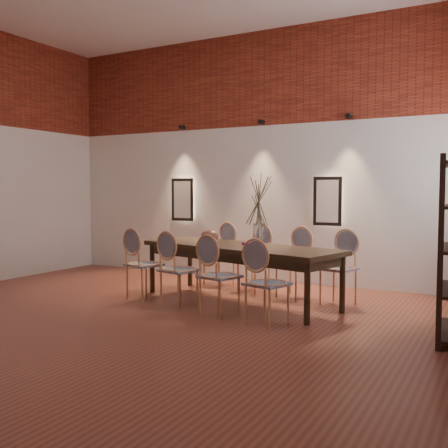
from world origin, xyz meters
The scene contains 21 objects.
floor centered at (0.00, 0.00, -0.01)m, with size 7.00×7.00×0.02m, color brown.
wall_back centered at (0.00, 3.55, 2.00)m, with size 7.00×0.10×4.00m, color silver.
brick_band_back centered at (0.00, 3.48, 3.25)m, with size 7.00×0.02×1.50m, color maroon.
niche_left centered at (-1.30, 3.45, 1.30)m, with size 0.36×0.06×0.66m, color #FFEAC6.
niche_right centered at (1.30, 3.45, 1.30)m, with size 0.36×0.06×0.66m, color #FFEAC6.
spot_fixture_left centered at (-1.30, 3.42, 2.55)m, with size 0.08×0.08×0.10m, color black.
spot_fixture_mid centered at (0.20, 3.42, 2.55)m, with size 0.08×0.08×0.10m, color black.
spot_fixture_right centered at (1.60, 3.42, 2.55)m, with size 0.08×0.08×0.10m, color black.
dining_table centered at (0.62, 1.81, 0.38)m, with size 2.81×0.90×0.75m, color #362314.
chair_near_a centered at (-0.59, 1.37, 0.47)m, with size 0.44×0.44×0.94m, color tan, non-canonical shape.
chair_near_b centered at (0.09, 1.19, 0.47)m, with size 0.44×0.44×0.94m, color tan, non-canonical shape.
chair_near_c centered at (0.77, 1.02, 0.47)m, with size 0.44×0.44×0.94m, color tan, non-canonical shape.
chair_near_d centered at (1.45, 0.84, 0.47)m, with size 0.44×0.44×0.94m, color tan, non-canonical shape.
chair_far_a centered at (-0.22, 2.78, 0.47)m, with size 0.44×0.44×0.94m, color tan, non-canonical shape.
chair_far_b centered at (0.46, 2.61, 0.47)m, with size 0.44×0.44×0.94m, color tan, non-canonical shape.
chair_far_c centered at (1.14, 2.43, 0.47)m, with size 0.44×0.44×0.94m, color tan, non-canonical shape.
chair_far_d centered at (1.82, 2.26, 0.47)m, with size 0.44×0.44×0.94m, color tan, non-canonical shape.
vase centered at (0.94, 1.73, 0.90)m, with size 0.14×0.14×0.30m, color silver.
dried_branches centered at (0.94, 1.73, 1.35)m, with size 0.50×0.50×0.70m, color brown, non-canonical shape.
bowl centered at (0.14, 1.88, 0.84)m, with size 0.24×0.24×0.18m, color brown.
book centered at (0.77, 1.93, 0.77)m, with size 0.26×0.18×0.03m, color #980F62.
Camera 1 is at (3.70, -4.26, 1.47)m, focal length 42.00 mm.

